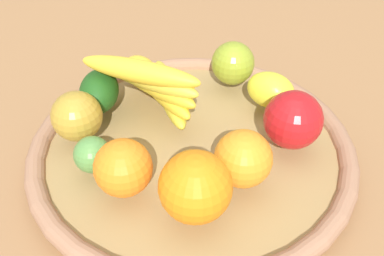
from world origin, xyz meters
name	(u,v)px	position (x,y,z in m)	size (l,w,h in m)	color
ground_plane	(192,158)	(0.00, 0.00, 0.00)	(2.40, 2.40, 0.00)	#9A6E46
basket	(192,149)	(0.00, 0.00, 0.02)	(0.44, 0.44, 0.04)	#9E814E
orange_1	(243,159)	(0.01, -0.09, 0.07)	(0.07, 0.07, 0.07)	orange
banana_bunch	(153,82)	(-0.01, 0.09, 0.08)	(0.15, 0.18, 0.09)	yellow
apple_2	(293,120)	(0.11, -0.07, 0.07)	(0.08, 0.08, 0.08)	red
lemon_0	(271,90)	(0.14, 0.01, 0.06)	(0.07, 0.05, 0.05)	yellow
lime_0	(92,155)	(-0.13, 0.02, 0.06)	(0.05, 0.05, 0.05)	#559246
orange_2	(123,168)	(-0.11, -0.03, 0.07)	(0.07, 0.07, 0.07)	orange
lemon_1	(138,72)	(0.00, 0.16, 0.06)	(0.06, 0.05, 0.05)	yellow
orange_0	(195,187)	(-0.06, -0.11, 0.08)	(0.08, 0.08, 0.08)	orange
apple_0	(77,116)	(-0.13, 0.09, 0.07)	(0.07, 0.07, 0.07)	#AE8D2F
apple_1	(233,63)	(0.13, 0.09, 0.07)	(0.07, 0.07, 0.07)	#8CA12B
avocado	(99,91)	(-0.08, 0.13, 0.06)	(0.08, 0.06, 0.06)	#1C5018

